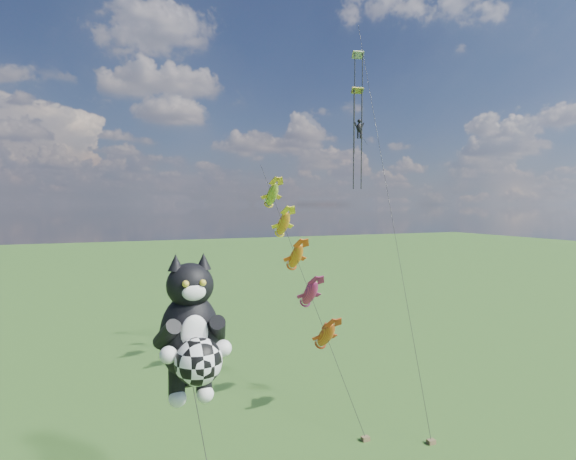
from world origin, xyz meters
name	(u,v)px	position (x,y,z in m)	size (l,w,h in m)	color
cat_kite_rig	(192,332)	(1.17, 0.58, 7.49)	(2.56, 4.21, 10.35)	brown
fish_windsock_rig	(296,257)	(10.77, 12.65, 8.60)	(0.81, 15.97, 15.32)	brown
parafoil_rig	(360,122)	(17.97, 16.28, 18.70)	(6.13, 16.80, 27.05)	brown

